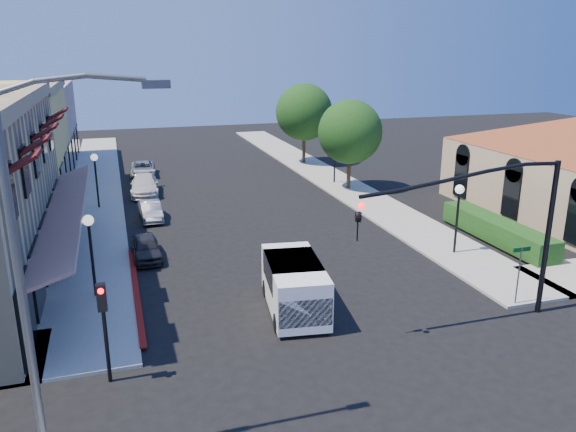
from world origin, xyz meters
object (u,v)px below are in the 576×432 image
object	(u,v)px
lamppost_left_near	(90,235)
lamppost_left_far	(95,167)
signal_mast_arm	(503,216)
lamppost_right_far	(335,148)
parked_car_b	(151,211)
street_name_sign	(520,266)
white_van	(295,283)
cobra_streetlight	(36,267)
secondary_signal	(103,315)
parked_car_a	(146,248)
street_tree_b	(304,112)
lamppost_right_near	(459,202)
parked_car_d	(143,169)
parked_car_c	(145,185)
street_tree_a	(350,132)

from	to	relation	value
lamppost_left_near	lamppost_left_far	size ratio (longest dim) A/B	1.00
lamppost_left_near	signal_mast_arm	bearing A→B (deg)	-24.37
lamppost_right_far	parked_car_b	world-z (taller)	lamppost_right_far
street_name_sign	white_van	bearing A→B (deg)	165.71
cobra_streetlight	white_van	size ratio (longest dim) A/B	1.94
secondary_signal	cobra_streetlight	world-z (taller)	cobra_streetlight
parked_car_b	street_name_sign	bearing A→B (deg)	-53.53
parked_car_a	street_tree_b	bearing A→B (deg)	51.67
lamppost_right_near	parked_car_d	size ratio (longest dim) A/B	0.86
signal_mast_arm	parked_car_c	distance (m)	26.30
lamppost_left_near	parked_car_a	xyz separation A→B (m)	(2.30, 4.00, -2.17)
cobra_streetlight	lamppost_right_near	xyz separation A→B (m)	(17.65, 10.00, -2.53)
parked_car_b	parked_car_c	xyz separation A→B (m)	(0.05, 6.40, 0.11)
parked_car_c	lamppost_left_near	bearing A→B (deg)	-95.96
lamppost_right_far	parked_car_b	size ratio (longest dim) A/B	1.07
street_name_sign	lamppost_right_far	distance (m)	21.85
street_tree_b	lamppost_right_near	size ratio (longest dim) A/B	1.97
parked_car_c	white_van	bearing A→B (deg)	-73.77
signal_mast_arm	lamppost_left_near	xyz separation A→B (m)	(-14.36, 6.50, -1.35)
white_van	parked_car_c	bearing A→B (deg)	101.97
parked_car_b	lamppost_right_far	bearing A→B (deg)	19.22
street_name_sign	parked_car_d	xyz separation A→B (m)	(-12.69, 28.91, -1.12)
lamppost_left_far	parked_car_d	distance (m)	9.93
parked_car_b	secondary_signal	bearing A→B (deg)	-100.22
signal_mast_arm	parked_car_b	bearing A→B (deg)	123.53
cobra_streetlight	parked_car_b	size ratio (longest dim) A/B	2.79
street_tree_a	secondary_signal	xyz separation A→B (m)	(-16.80, -20.59, -1.88)
signal_mast_arm	cobra_streetlight	distance (m)	15.45
parked_car_b	lamppost_right_near	bearing A→B (deg)	-39.07
lamppost_left_near	lamppost_right_near	size ratio (longest dim) A/B	1.00
lamppost_right_far	secondary_signal	bearing A→B (deg)	-126.14
lamppost_right_far	lamppost_left_near	bearing A→B (deg)	-136.74
street_name_sign	parked_car_b	distance (m)	20.95
cobra_streetlight	lamppost_left_near	distance (m)	10.34
cobra_streetlight	street_tree_a	bearing A→B (deg)	53.21
street_tree_a	lamppost_right_far	bearing A→B (deg)	98.53
signal_mast_arm	parked_car_d	distance (m)	31.80
lamppost_right_far	street_tree_a	bearing A→B (deg)	-81.47
signal_mast_arm	lamppost_left_far	world-z (taller)	signal_mast_arm
street_tree_a	parked_car_d	xyz separation A→B (m)	(-13.99, 9.11, -3.62)
street_tree_a	lamppost_left_near	size ratio (longest dim) A/B	1.82
parked_car_d	secondary_signal	bearing A→B (deg)	-91.83
lamppost_right_far	parked_car_c	xyz separation A→B (m)	(-13.93, 1.00, -2.07)
lamppost_left_near	parked_car_b	distance (m)	11.24
street_tree_b	lamppost_left_near	world-z (taller)	street_tree_b
secondary_signal	parked_car_d	size ratio (longest dim) A/B	0.80
secondary_signal	lamppost_left_far	size ratio (longest dim) A/B	0.93
secondary_signal	parked_car_d	xyz separation A→B (m)	(2.81, 29.70, -1.74)
signal_mast_arm	white_van	xyz separation A→B (m)	(-6.92, 2.89, -2.91)
street_tree_a	parked_car_c	xyz separation A→B (m)	(-14.23, 3.00, -3.53)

